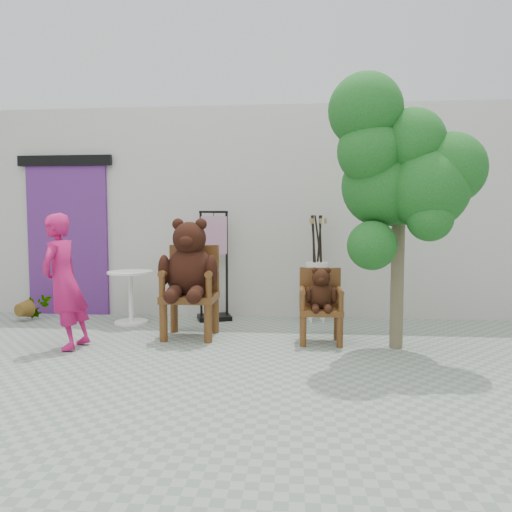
{
  "coord_description": "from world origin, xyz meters",
  "views": [
    {
      "loc": [
        0.32,
        -3.88,
        1.35
      ],
      "look_at": [
        -0.14,
        1.59,
        0.95
      ],
      "focal_mm": 32.0,
      "sensor_mm": 36.0,
      "label": 1
    }
  ],
  "objects_px": {
    "cafe_table": "(131,291)",
    "tree": "(400,173)",
    "chair_small": "(321,298)",
    "display_stand": "(214,278)",
    "person": "(64,282)",
    "chair_big": "(190,271)",
    "stool_bucket": "(317,275)"
  },
  "relations": [
    {
      "from": "stool_bucket",
      "to": "chair_big",
      "type": "bearing_deg",
      "value": -147.19
    },
    {
      "from": "chair_small",
      "to": "display_stand",
      "type": "relative_size",
      "value": 0.56
    },
    {
      "from": "chair_small",
      "to": "tree",
      "type": "xyz_separation_m",
      "value": [
        0.75,
        -0.41,
        1.34
      ]
    },
    {
      "from": "display_stand",
      "to": "person",
      "type": "bearing_deg",
      "value": -149.17
    },
    {
      "from": "cafe_table",
      "to": "stool_bucket",
      "type": "bearing_deg",
      "value": 7.5
    },
    {
      "from": "chair_small",
      "to": "cafe_table",
      "type": "bearing_deg",
      "value": 162.68
    },
    {
      "from": "tree",
      "to": "cafe_table",
      "type": "bearing_deg",
      "value": 159.94
    },
    {
      "from": "display_stand",
      "to": "stool_bucket",
      "type": "xyz_separation_m",
      "value": [
        1.42,
        0.0,
        0.06
      ]
    },
    {
      "from": "stool_bucket",
      "to": "tree",
      "type": "bearing_deg",
      "value": -63.88
    },
    {
      "from": "chair_small",
      "to": "display_stand",
      "type": "distance_m",
      "value": 1.79
    },
    {
      "from": "display_stand",
      "to": "chair_big",
      "type": "bearing_deg",
      "value": -115.11
    },
    {
      "from": "person",
      "to": "display_stand",
      "type": "bearing_deg",
      "value": 143.98
    },
    {
      "from": "display_stand",
      "to": "stool_bucket",
      "type": "bearing_deg",
      "value": -18.54
    },
    {
      "from": "chair_big",
      "to": "stool_bucket",
      "type": "height_order",
      "value": "stool_bucket"
    },
    {
      "from": "cafe_table",
      "to": "display_stand",
      "type": "distance_m",
      "value": 1.13
    },
    {
      "from": "chair_big",
      "to": "cafe_table",
      "type": "relative_size",
      "value": 1.99
    },
    {
      "from": "person",
      "to": "chair_small",
      "type": "bearing_deg",
      "value": 104.26
    },
    {
      "from": "cafe_table",
      "to": "tree",
      "type": "height_order",
      "value": "tree"
    },
    {
      "from": "cafe_table",
      "to": "stool_bucket",
      "type": "distance_m",
      "value": 2.52
    },
    {
      "from": "chair_small",
      "to": "person",
      "type": "distance_m",
      "value": 2.81
    },
    {
      "from": "person",
      "to": "stool_bucket",
      "type": "height_order",
      "value": "stool_bucket"
    },
    {
      "from": "cafe_table",
      "to": "stool_bucket",
      "type": "height_order",
      "value": "stool_bucket"
    },
    {
      "from": "stool_bucket",
      "to": "cafe_table",
      "type": "bearing_deg",
      "value": -172.5
    },
    {
      "from": "person",
      "to": "chair_big",
      "type": "bearing_deg",
      "value": 120.09
    },
    {
      "from": "person",
      "to": "display_stand",
      "type": "xyz_separation_m",
      "value": [
        1.35,
        1.57,
        -0.14
      ]
    },
    {
      "from": "person",
      "to": "cafe_table",
      "type": "relative_size",
      "value": 2.05
    },
    {
      "from": "chair_small",
      "to": "cafe_table",
      "type": "xyz_separation_m",
      "value": [
        -2.49,
        0.78,
        -0.07
      ]
    },
    {
      "from": "display_stand",
      "to": "stool_bucket",
      "type": "height_order",
      "value": "display_stand"
    },
    {
      "from": "chair_big",
      "to": "person",
      "type": "xyz_separation_m",
      "value": [
        -1.23,
        -0.59,
        -0.06
      ]
    },
    {
      "from": "cafe_table",
      "to": "tree",
      "type": "xyz_separation_m",
      "value": [
        3.23,
        -1.18,
        1.41
      ]
    },
    {
      "from": "person",
      "to": "display_stand",
      "type": "relative_size",
      "value": 0.95
    },
    {
      "from": "chair_small",
      "to": "person",
      "type": "height_order",
      "value": "person"
    }
  ]
}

